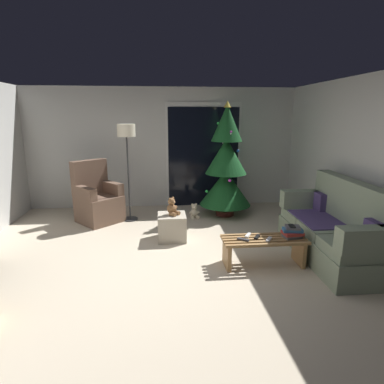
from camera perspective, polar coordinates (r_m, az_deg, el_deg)
ground_plane at (r=4.29m, az=-4.54°, el=-13.48°), size 7.00×7.00×0.00m
wall_back at (r=6.91m, az=-5.26°, el=7.78°), size 5.72×0.12×2.50m
patio_door_frame at (r=6.92m, az=2.03°, el=6.58°), size 1.60×0.02×2.20m
patio_door_glass at (r=6.91m, az=2.05°, el=6.15°), size 1.50×0.02×2.10m
couch at (r=4.85m, az=24.02°, el=-6.25°), size 0.81×1.95×1.08m
coffee_table at (r=4.38m, az=12.64°, el=-9.53°), size 1.10×0.40×0.38m
remote_black at (r=4.33m, az=11.50°, el=-7.82°), size 0.12×0.16×0.02m
remote_silver at (r=4.28m, az=13.50°, el=-8.18°), size 0.12×0.16×0.02m
remote_graphite at (r=4.21m, az=9.10°, el=-8.34°), size 0.15×0.12×0.02m
remote_white at (r=4.36m, az=9.93°, el=-7.59°), size 0.12×0.16×0.02m
book_stack at (r=4.43m, az=17.42°, el=-6.81°), size 0.27×0.22×0.15m
cell_phone at (r=4.40m, az=17.35°, el=-5.78°), size 0.09×0.15×0.01m
christmas_tree at (r=6.21m, az=6.04°, el=4.45°), size 1.00×1.00×2.19m
armchair at (r=6.20m, az=-16.46°, el=-1.41°), size 0.97×0.97×1.13m
floor_lamp at (r=5.94m, az=-11.53°, el=9.08°), size 0.32×0.32×1.78m
ottoman at (r=5.15m, az=-3.60°, el=-6.22°), size 0.44×0.44×0.41m
teddy_bear_chestnut at (r=5.04m, az=-3.56°, el=-2.77°), size 0.22×0.21×0.29m
teddy_bear_cream_by_tree at (r=6.20m, az=0.42°, el=-3.52°), size 0.20×0.20×0.29m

